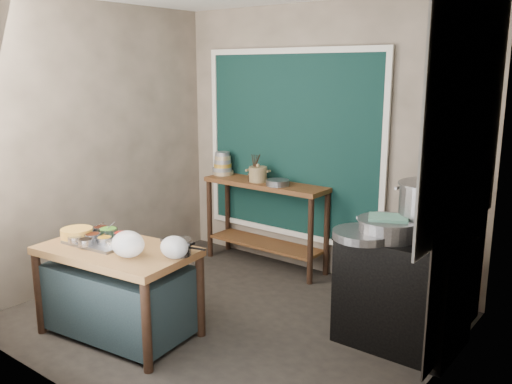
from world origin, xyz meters
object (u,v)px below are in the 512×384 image
Objects in this scene: ceramic_crock at (258,175)px; stock_pot at (431,210)px; prep_table at (119,292)px; steamer at (387,229)px; yellow_basin at (77,234)px; stove_block at (403,292)px; saucepan at (178,247)px; back_counter at (265,224)px; condiment_tray at (101,241)px; utensil_cup at (255,177)px.

stock_pot is (2.11, -0.56, 0.07)m from ceramic_crock.
steamer is at bearing 26.75° from prep_table.
yellow_basin is 2.88m from stock_pot.
stove_block is 3.98× the size of saucepan.
stove_block is at bearing 51.83° from steamer.
ceramic_crock reaches higher than yellow_basin.
back_counter is 1.95m from saucepan.
back_counter is 3.08× the size of steamer.
prep_table is 2.66× the size of steamer.
back_counter reaches higher than condiment_tray.
stove_block is (1.88, 1.30, 0.05)m from prep_table.
condiment_tray is at bearing -147.11° from stock_pot.
utensil_cup is (0.06, 1.98, 0.23)m from condiment_tray.
yellow_basin is 1.15× the size of saucepan.
stove_block is at bearing 31.84° from condiment_tray.
steamer is at bearing -25.48° from back_counter.
stock_pot is 1.14× the size of steamer.
steamer is (1.88, -0.82, -0.06)m from ceramic_crock.
stock_pot is (1.50, 1.26, 0.28)m from saucepan.
yellow_basin is (-0.42, -0.07, 0.42)m from prep_table.
stock_pot is 0.38m from steamer.
prep_table is at bearing -145.27° from stove_block.
stove_block is at bearing -21.02° from back_counter.
prep_table is 2.09m from utensil_cup.
yellow_basin is 2.10m from ceramic_crock.
yellow_basin is at bearing -177.24° from prep_table.
prep_table is 2.57m from stock_pot.
ceramic_crock is (-0.08, -0.03, 0.55)m from back_counter.
prep_table is 2.34× the size of stock_pot.
condiment_tray is at bearing 19.81° from yellow_basin.
ceramic_crock is at bearing 87.01° from condiment_tray.
saucepan is at bearing -73.86° from back_counter.
stove_block is 1.91× the size of steamer.
steamer is at bearing 30.46° from condiment_tray.
stove_block is 3.47× the size of yellow_basin.
back_counter is 2.72× the size of condiment_tray.
stock_pot is at bearing 46.32° from stove_block.
yellow_basin is 2.53m from steamer.
saucepan is at bearing -140.73° from stove_block.
yellow_basin reaches higher than prep_table.
saucepan is 1.92m from ceramic_crock.
steamer is (1.98, 1.16, 0.19)m from condiment_tray.
stock_pot reaches higher than utensil_cup.
back_counter reaches higher than yellow_basin.
back_counter is 1.61× the size of stove_block.
condiment_tray is 2.53× the size of ceramic_crock.
stock_pot is (2.01, 1.44, 0.71)m from prep_table.
saucepan is at bearing -140.04° from stock_pot.
back_counter is at bearing 79.28° from yellow_basin.
back_counter reaches higher than saucepan.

